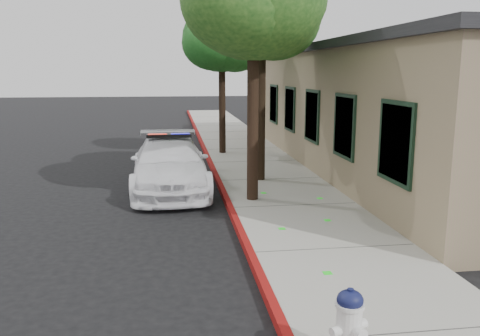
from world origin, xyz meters
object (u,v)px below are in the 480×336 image
(clapboard_building, at_px, (389,105))
(fire_hydrant, at_px, (349,324))
(street_tree_far, at_px, (223,42))
(street_tree_near, at_px, (254,3))
(street_tree_mid, at_px, (262,13))
(police_car, at_px, (170,164))

(clapboard_building, xyz_separation_m, fire_hydrant, (-6.07, -12.43, -1.55))
(clapboard_building, height_order, fire_hydrant, clapboard_building)
(clapboard_building, height_order, street_tree_far, street_tree_far)
(street_tree_near, xyz_separation_m, street_tree_mid, (0.61, 2.32, 0.03))
(police_car, xyz_separation_m, street_tree_mid, (2.71, 0.38, 4.23))
(fire_hydrant, height_order, street_tree_mid, street_tree_mid)
(street_tree_near, bearing_deg, fire_hydrant, -90.74)
(police_car, relative_size, street_tree_mid, 0.82)
(street_tree_mid, xyz_separation_m, street_tree_far, (-0.59, 5.05, -0.51))
(police_car, bearing_deg, fire_hydrant, -78.82)
(police_car, relative_size, street_tree_near, 0.81)
(street_tree_near, relative_size, street_tree_mid, 1.00)
(clapboard_building, xyz_separation_m, street_tree_mid, (-5.37, -2.96, 2.86))
(fire_hydrant, bearing_deg, clapboard_building, 44.71)
(street_tree_near, distance_m, street_tree_far, 7.38)
(police_car, distance_m, street_tree_far, 6.91)
(street_tree_mid, bearing_deg, police_car, -172.05)
(police_car, height_order, street_tree_near, street_tree_near)
(street_tree_near, height_order, street_tree_mid, street_tree_near)
(fire_hydrant, xyz_separation_m, street_tree_far, (0.11, 14.51, 3.90))
(police_car, relative_size, fire_hydrant, 6.20)
(clapboard_building, height_order, street_tree_mid, street_tree_mid)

